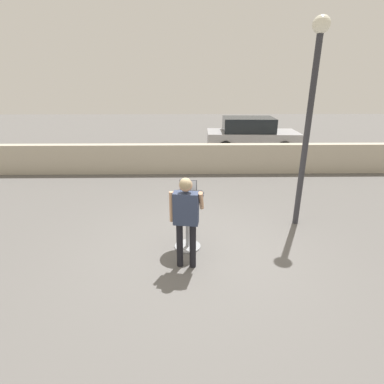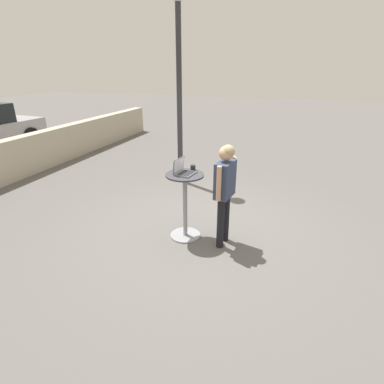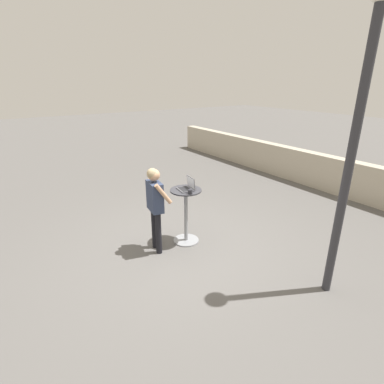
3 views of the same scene
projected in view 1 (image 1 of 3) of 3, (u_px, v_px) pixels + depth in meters
ground_plane at (201, 253)px, 5.56m from camera, size 50.00×50.00×0.00m
pavement_kerb at (194, 159)px, 10.28m from camera, size 15.26×0.35×1.00m
cafe_table at (187, 218)px, 5.56m from camera, size 0.60×0.60×1.09m
laptop at (188, 191)px, 5.40m from camera, size 0.35×0.30×0.24m
coffee_mug at (200, 193)px, 5.33m from camera, size 0.11×0.08×0.08m
standing_person at (186, 212)px, 4.83m from camera, size 0.57×0.33×1.60m
parked_car_near_street at (251, 135)px, 13.26m from camera, size 4.04×2.13×1.52m
street_lamp at (311, 99)px, 5.81m from camera, size 0.32×0.32×4.12m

